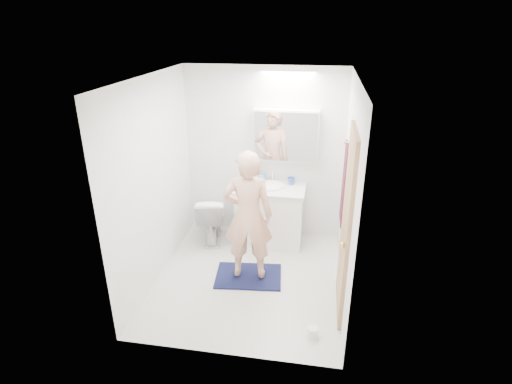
% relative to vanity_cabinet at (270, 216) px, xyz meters
% --- Properties ---
extents(floor, '(2.50, 2.50, 0.00)m').
position_rel_vanity_cabinet_xyz_m(floor, '(-0.13, -0.96, -0.39)').
color(floor, silver).
rests_on(floor, ground).
extents(ceiling, '(2.50, 2.50, 0.00)m').
position_rel_vanity_cabinet_xyz_m(ceiling, '(-0.13, -0.96, 2.01)').
color(ceiling, white).
rests_on(ceiling, floor).
extents(wall_back, '(2.50, 0.00, 2.50)m').
position_rel_vanity_cabinet_xyz_m(wall_back, '(-0.13, 0.29, 0.81)').
color(wall_back, white).
rests_on(wall_back, floor).
extents(wall_front, '(2.50, 0.00, 2.50)m').
position_rel_vanity_cabinet_xyz_m(wall_front, '(-0.13, -2.21, 0.81)').
color(wall_front, white).
rests_on(wall_front, floor).
extents(wall_left, '(0.00, 2.50, 2.50)m').
position_rel_vanity_cabinet_xyz_m(wall_left, '(-1.23, -0.96, 0.81)').
color(wall_left, white).
rests_on(wall_left, floor).
extents(wall_right, '(0.00, 2.50, 2.50)m').
position_rel_vanity_cabinet_xyz_m(wall_right, '(0.97, -0.96, 0.81)').
color(wall_right, white).
rests_on(wall_right, floor).
extents(vanity_cabinet, '(0.90, 0.55, 0.78)m').
position_rel_vanity_cabinet_xyz_m(vanity_cabinet, '(0.00, 0.00, 0.00)').
color(vanity_cabinet, white).
rests_on(vanity_cabinet, floor).
extents(countertop, '(0.95, 0.58, 0.04)m').
position_rel_vanity_cabinet_xyz_m(countertop, '(0.00, -0.00, 0.41)').
color(countertop, white).
rests_on(countertop, vanity_cabinet).
extents(sink_basin, '(0.36, 0.36, 0.03)m').
position_rel_vanity_cabinet_xyz_m(sink_basin, '(0.00, 0.03, 0.45)').
color(sink_basin, white).
rests_on(sink_basin, countertop).
extents(faucet, '(0.02, 0.02, 0.16)m').
position_rel_vanity_cabinet_xyz_m(faucet, '(-0.00, 0.22, 0.51)').
color(faucet, silver).
rests_on(faucet, countertop).
extents(medicine_cabinet, '(0.88, 0.14, 0.70)m').
position_rel_vanity_cabinet_xyz_m(medicine_cabinet, '(0.17, 0.21, 1.11)').
color(medicine_cabinet, white).
rests_on(medicine_cabinet, wall_back).
extents(mirror_panel, '(0.84, 0.01, 0.66)m').
position_rel_vanity_cabinet_xyz_m(mirror_panel, '(0.17, 0.13, 1.11)').
color(mirror_panel, silver).
rests_on(mirror_panel, medicine_cabinet).
extents(toilet, '(0.50, 0.73, 0.69)m').
position_rel_vanity_cabinet_xyz_m(toilet, '(-0.82, -0.11, -0.04)').
color(toilet, white).
rests_on(toilet, floor).
extents(bath_rug, '(0.85, 0.63, 0.02)m').
position_rel_vanity_cabinet_xyz_m(bath_rug, '(-0.14, -0.95, -0.38)').
color(bath_rug, '#141A3E').
rests_on(bath_rug, floor).
extents(person, '(0.61, 0.44, 1.59)m').
position_rel_vanity_cabinet_xyz_m(person, '(-0.14, -0.95, 0.45)').
color(person, '#E1A487').
rests_on(person, bath_rug).
extents(door, '(0.04, 0.80, 2.00)m').
position_rel_vanity_cabinet_xyz_m(door, '(0.95, -1.31, 0.61)').
color(door, tan).
rests_on(door, wall_right).
extents(door_knob, '(0.06, 0.06, 0.06)m').
position_rel_vanity_cabinet_xyz_m(door_knob, '(0.91, -1.61, 0.56)').
color(door_knob, gold).
rests_on(door_knob, door).
extents(towel, '(0.02, 0.42, 1.00)m').
position_rel_vanity_cabinet_xyz_m(towel, '(0.95, -0.41, 0.71)').
color(towel, black).
rests_on(towel, wall_right).
extents(towel_hook, '(0.07, 0.02, 0.02)m').
position_rel_vanity_cabinet_xyz_m(towel_hook, '(0.93, -0.41, 1.23)').
color(towel_hook, silver).
rests_on(towel_hook, wall_right).
extents(soap_bottle_a, '(0.11, 0.11, 0.23)m').
position_rel_vanity_cabinet_xyz_m(soap_bottle_a, '(-0.24, 0.15, 0.54)').
color(soap_bottle_a, beige).
rests_on(soap_bottle_a, countertop).
extents(soap_bottle_b, '(0.09, 0.10, 0.18)m').
position_rel_vanity_cabinet_xyz_m(soap_bottle_b, '(-0.14, 0.18, 0.52)').
color(soap_bottle_b, '#619DD1').
rests_on(soap_bottle_b, countertop).
extents(toothbrush_cup, '(0.12, 0.12, 0.10)m').
position_rel_vanity_cabinet_xyz_m(toothbrush_cup, '(0.27, 0.16, 0.48)').
color(toothbrush_cup, '#3A58B0').
rests_on(toothbrush_cup, countertop).
extents(toilet_paper_roll, '(0.11, 0.11, 0.10)m').
position_rel_vanity_cabinet_xyz_m(toilet_paper_roll, '(0.68, -1.83, -0.34)').
color(toilet_paper_roll, white).
rests_on(toilet_paper_roll, floor).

